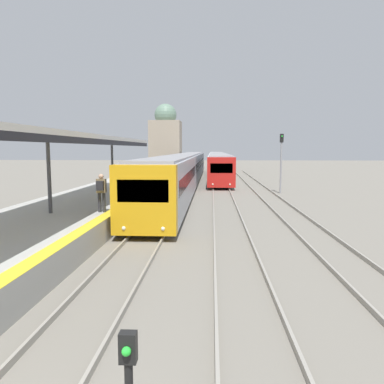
{
  "coord_description": "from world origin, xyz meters",
  "views": [
    {
      "loc": [
        2.68,
        -2.32,
        3.66
      ],
      "look_at": [
        1.75,
        14.92,
        1.67
      ],
      "focal_mm": 35.0,
      "sensor_mm": 36.0,
      "label": 1
    }
  ],
  "objects": [
    {
      "name": "distant_domed_building",
      "position": [
        -3.46,
        47.17,
        4.41
      ],
      "size": [
        4.0,
        4.0,
        9.53
      ],
      "color": "gray",
      "rests_on": "ground_plane"
    },
    {
      "name": "signal_post_near",
      "position": [
        1.73,
        1.67,
        1.0
      ],
      "size": [
        0.2,
        0.22,
        1.59
      ],
      "color": "black",
      "rests_on": "ground_plane"
    },
    {
      "name": "person_on_platform",
      "position": [
        -2.1,
        13.46,
        1.92
      ],
      "size": [
        0.4,
        0.4,
        1.66
      ],
      "color": "#2D2D33",
      "rests_on": "station_platform"
    },
    {
      "name": "signal_mast_far",
      "position": [
        8.35,
        28.88,
        3.09
      ],
      "size": [
        0.28,
        0.29,
        4.9
      ],
      "color": "gray",
      "rests_on": "ground_plane"
    },
    {
      "name": "platform_canopy",
      "position": [
        -4.18,
        13.14,
        4.17
      ],
      "size": [
        4.0,
        25.25,
        3.36
      ],
      "color": "beige",
      "rests_on": "station_platform"
    },
    {
      "name": "train_far",
      "position": [
        3.5,
        53.95,
        1.7
      ],
      "size": [
        2.53,
        46.85,
        3.07
      ],
      "color": "red",
      "rests_on": "ground_plane"
    },
    {
      "name": "train_near",
      "position": [
        0.0,
        35.96,
        1.75
      ],
      "size": [
        2.6,
        48.01,
        3.16
      ],
      "color": "gold",
      "rests_on": "ground_plane"
    }
  ]
}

